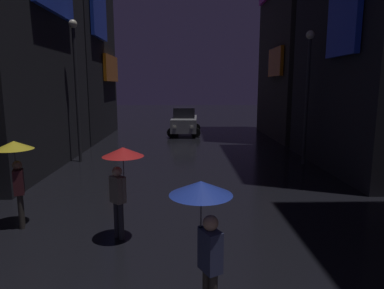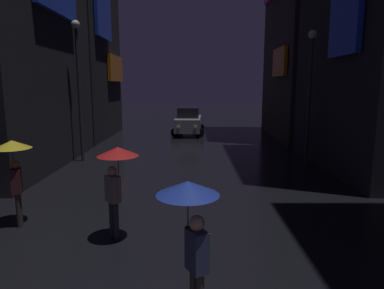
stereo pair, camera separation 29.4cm
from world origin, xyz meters
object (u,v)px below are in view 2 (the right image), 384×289
Objects in this scene: car_distant at (189,121)px; streetlamp_right_far at (311,83)px; pedestrian_foreground_left_red at (117,167)px; streetlamp_left_far at (79,76)px; pedestrian_foreground_right_blue at (191,213)px; pedestrian_near_crossing_yellow at (14,159)px.

streetlamp_right_far is at bearing -60.90° from car_distant.
streetlamp_left_far reaches higher than pedestrian_foreground_left_red.
streetlamp_right_far reaches higher than pedestrian_foreground_right_blue.
pedestrian_foreground_left_red is at bearing -17.14° from pedestrian_near_crossing_yellow.
car_distant is (4.09, 15.91, -0.74)m from pedestrian_near_crossing_yellow.
car_distant is at bearing 119.10° from streetlamp_right_far.
pedestrian_near_crossing_yellow is at bearing -104.40° from car_distant.
pedestrian_foreground_left_red is 1.00× the size of pedestrian_near_crossing_yellow.
pedestrian_near_crossing_yellow and pedestrian_foreground_right_blue have the same top height.
streetlamp_right_far is 0.92× the size of streetlamp_left_far.
streetlamp_left_far reaches higher than streetlamp_right_far.
streetlamp_left_far is (-10.00, 0.75, 0.28)m from streetlamp_right_far.
streetlamp_right_far is at bearing -4.27° from streetlamp_left_far.
car_distant is (1.41, 16.74, -0.74)m from pedestrian_foreground_left_red.
streetlamp_right_far is 10.03m from streetlamp_left_far.
pedestrian_foreground_right_blue is 0.37× the size of streetlamp_right_far.
pedestrian_near_crossing_yellow is at bearing 140.38° from pedestrian_foreground_right_blue.
pedestrian_near_crossing_yellow is at bearing -145.01° from streetlamp_right_far.
streetlamp_left_far reaches higher than pedestrian_near_crossing_yellow.
pedestrian_foreground_right_blue is at bearing -65.23° from streetlamp_left_far.
pedestrian_foreground_left_red is at bearing -94.83° from car_distant.
pedestrian_foreground_right_blue is at bearing -59.12° from pedestrian_foreground_left_red.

